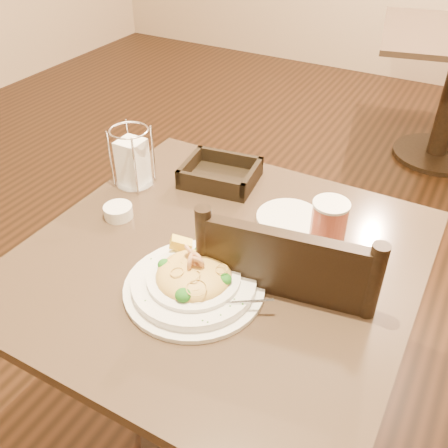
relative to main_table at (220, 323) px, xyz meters
The scene contains 9 objects.
ground 0.51m from the main_table, ahead, with size 7.00×7.00×0.00m, color black.
main_table is the anchor object (origin of this frame).
dining_chair_near 0.18m from the main_table, 28.30° to the left, with size 0.48×0.48×0.93m.
pasta_bowl 0.29m from the main_table, 86.78° to the right, with size 0.34×0.31×0.10m.
drink_glass 0.40m from the main_table, 30.26° to the left, with size 0.17×0.17×0.15m.
bread_basket 0.42m from the main_table, 119.18° to the left, with size 0.23×0.20×0.06m.
napkin_caddy 0.51m from the main_table, 156.54° to the left, with size 0.11×0.11×0.17m.
side_plate 0.33m from the main_table, 67.79° to the left, with size 0.17×0.17×0.01m, color white.
butter_ramekin 0.40m from the main_table, behind, with size 0.07×0.07×0.03m, color white.
Camera 1 is at (0.45, -0.79, 1.52)m, focal length 40.00 mm.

